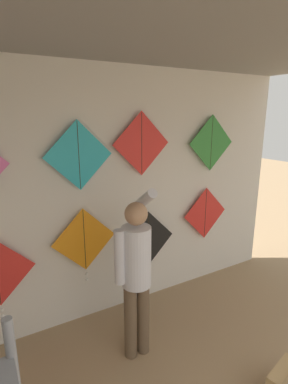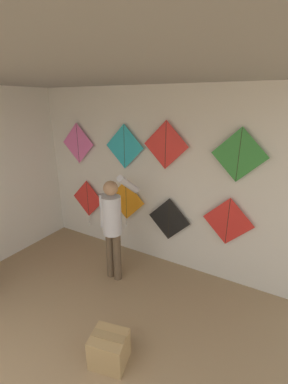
% 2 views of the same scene
% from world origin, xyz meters
% --- Properties ---
extents(back_panel, '(4.88, 0.06, 2.80)m').
position_xyz_m(back_panel, '(0.00, 3.65, 1.40)').
color(back_panel, silver).
rests_on(back_panel, ground).
extents(ceiling_slab, '(4.88, 4.42, 0.04)m').
position_xyz_m(ceiling_slab, '(0.00, 1.81, 2.82)').
color(ceiling_slab, gray).
extents(shopkeeper, '(0.42, 0.57, 1.66)m').
position_xyz_m(shopkeeper, '(-0.12, 2.84, 0.94)').
color(shopkeeper, brown).
rests_on(shopkeeper, ground).
extents(cardboard_box, '(0.42, 0.38, 0.36)m').
position_xyz_m(cardboard_box, '(0.65, 1.68, 0.18)').
color(cardboard_box, tan).
rests_on(cardboard_box, ground).
extents(kite_0, '(0.71, 0.04, 0.92)m').
position_xyz_m(kite_0, '(-1.23, 3.56, 0.81)').
color(kite_0, red).
extents(kite_1, '(0.71, 0.04, 0.85)m').
position_xyz_m(kite_1, '(-0.36, 3.56, 0.96)').
color(kite_1, orange).
extents(kite_2, '(0.71, 0.01, 0.71)m').
position_xyz_m(kite_2, '(0.44, 3.56, 0.81)').
color(kite_2, black).
extents(kite_3, '(0.71, 0.01, 0.71)m').
position_xyz_m(kite_3, '(1.34, 3.56, 0.99)').
color(kite_3, red).
extents(kite_4, '(0.71, 0.01, 0.71)m').
position_xyz_m(kite_4, '(-1.36, 3.56, 1.87)').
color(kite_4, pink).
extents(kite_5, '(0.71, 0.01, 0.71)m').
position_xyz_m(kite_5, '(-0.37, 3.56, 1.89)').
color(kite_5, '#28B2C6').
extents(kite_6, '(0.71, 0.01, 0.71)m').
position_xyz_m(kite_6, '(0.35, 3.56, 1.97)').
color(kite_6, red).
extents(kite_7, '(0.71, 0.01, 0.71)m').
position_xyz_m(kite_7, '(1.38, 3.56, 1.93)').
color(kite_7, '#338C38').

